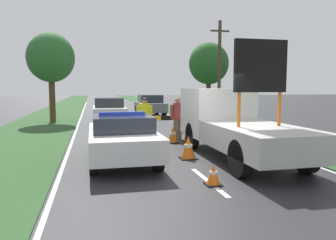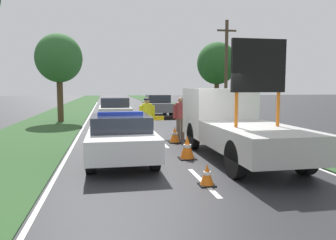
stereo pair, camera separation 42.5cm
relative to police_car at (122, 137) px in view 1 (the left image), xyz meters
The scene contains 19 objects.
ground_plane 2.13m from the police_car, 29.78° to the right, with size 160.00×160.00×0.00m, color #28282B.
lane_markings 12.23m from the police_car, 81.81° to the left, with size 6.85×53.87×0.01m.
grass_verge_left 19.38m from the police_car, 101.05° to the left, with size 3.95×120.00×0.03m.
grass_verge_right 20.33m from the police_car, 69.28° to the left, with size 3.95×120.00×0.03m.
police_car is the anchor object (origin of this frame).
work_truck 3.50m from the police_car, ahead, with size 2.05×6.07×3.39m.
road_barrier 4.49m from the police_car, 63.52° to the left, with size 3.06×0.08×0.94m.
police_officer 3.48m from the police_car, 69.97° to the left, with size 0.62×0.40×1.74m.
pedestrian_civilian 4.37m from the police_car, 53.29° to the left, with size 0.62×0.40×1.74m.
traffic_cone_near_police 3.40m from the police_car, 58.82° to the right, with size 0.35×0.35×0.49m.
traffic_cone_centre_front 2.01m from the police_car, ahead, with size 0.51×0.51×0.70m.
traffic_cone_near_truck 4.11m from the police_car, 44.71° to the left, with size 0.50×0.50×0.69m.
traffic_cone_behind_barrier 6.42m from the police_car, 58.92° to the left, with size 0.38×0.38×0.52m.
traffic_cone_lane_edge 3.54m from the police_car, 51.26° to the left, with size 0.46×0.46×0.63m.
queued_car_van_white 9.19m from the police_car, 89.49° to the left, with size 1.73×3.98×1.57m.
queued_car_suv_grey 15.32m from the police_car, 77.01° to the left, with size 1.85×4.36×1.59m.
roadside_tree_near_left 17.99m from the police_car, 61.79° to the left, with size 3.17×3.17×5.73m.
roadside_tree_near_right 12.55m from the police_car, 105.32° to the left, with size 2.84×2.84×5.44m.
utility_pole 12.06m from the police_car, 54.43° to the left, with size 1.20×0.20×6.19m.
Camera 1 is at (-2.56, -8.52, 2.15)m, focal length 35.00 mm.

